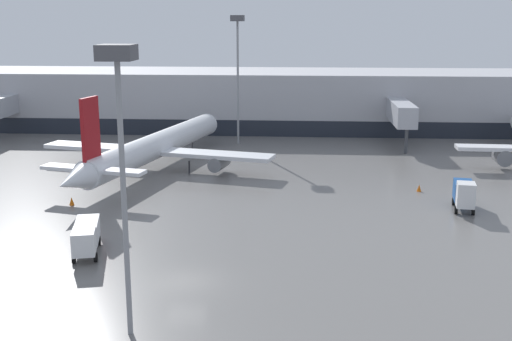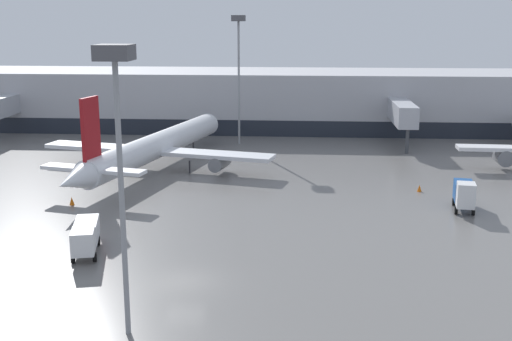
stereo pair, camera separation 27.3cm
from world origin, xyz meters
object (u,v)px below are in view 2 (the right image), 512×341
at_px(traffic_cone_3, 419,188).
at_px(apron_light_mast_4, 117,106).
at_px(parked_jet_0, 156,146).
at_px(service_truck_1, 464,193).
at_px(apron_light_mast_3, 239,43).
at_px(service_truck_2, 85,235).
at_px(traffic_cone_1, 72,201).

distance_m(traffic_cone_3, apron_light_mast_4, 40.17).
relative_size(parked_jet_0, service_truck_1, 7.99).
bearing_deg(apron_light_mast_3, service_truck_2, -99.49).
height_order(service_truck_2, traffic_cone_3, service_truck_2).
bearing_deg(apron_light_mast_4, parked_jet_0, 100.44).
height_order(parked_jet_0, apron_light_mast_3, apron_light_mast_3).
height_order(service_truck_2, traffic_cone_1, service_truck_2).
bearing_deg(service_truck_1, traffic_cone_1, -80.15).
bearing_deg(apron_light_mast_3, service_truck_1, -52.09).
relative_size(service_truck_1, apron_light_mast_4, 0.30).
xyz_separation_m(parked_jet_0, service_truck_2, (0.83, -27.35, -1.24)).
height_order(parked_jet_0, apron_light_mast_4, apron_light_mast_4).
bearing_deg(service_truck_2, traffic_cone_3, 111.46).
height_order(traffic_cone_1, apron_light_mast_3, apron_light_mast_3).
relative_size(parked_jet_0, apron_light_mast_4, 2.42).
distance_m(parked_jet_0, traffic_cone_3, 29.90).
distance_m(service_truck_1, traffic_cone_1, 36.39).
bearing_deg(parked_jet_0, service_truck_1, -100.71).
relative_size(parked_jet_0, service_truck_2, 6.50).
relative_size(service_truck_1, traffic_cone_1, 6.32).
xyz_separation_m(parked_jet_0, service_truck_1, (31.63, -14.07, -1.08)).
bearing_deg(traffic_cone_1, service_truck_2, -65.94).
relative_size(traffic_cone_3, apron_light_mast_3, 0.04).
height_order(service_truck_1, traffic_cone_1, service_truck_1).
distance_m(service_truck_1, service_truck_2, 33.54).
bearing_deg(traffic_cone_3, service_truck_2, -145.00).
distance_m(parked_jet_0, traffic_cone_1, 15.81).
distance_m(service_truck_2, traffic_cone_1, 13.67).
distance_m(service_truck_2, apron_light_mast_4, 17.69).
xyz_separation_m(traffic_cone_1, apron_light_mast_4, (11.98, -24.46, 12.36)).
bearing_deg(service_truck_2, parked_jet_0, 168.19).
xyz_separation_m(traffic_cone_3, apron_light_mast_4, (-21.52, -31.58, 12.38)).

